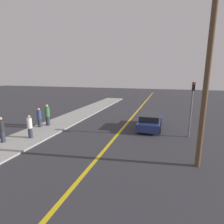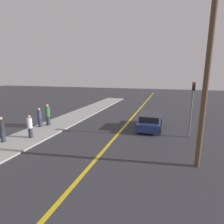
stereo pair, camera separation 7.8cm
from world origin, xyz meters
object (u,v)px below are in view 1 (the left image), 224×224
(pedestrian_near_curb, at_px, (2,130))
(pedestrian_mid_group, at_px, (30,127))
(car_ahead_center, at_px, (150,121))
(pedestrian_by_sign, at_px, (47,115))
(pedestrian_far_standing, at_px, (39,118))
(utility_pole, at_px, (206,87))
(traffic_light, at_px, (192,104))

(pedestrian_near_curb, bearing_deg, pedestrian_mid_group, 46.74)
(car_ahead_center, height_order, pedestrian_by_sign, pedestrian_by_sign)
(pedestrian_far_standing, relative_size, pedestrian_by_sign, 0.88)
(car_ahead_center, distance_m, pedestrian_far_standing, 9.14)
(car_ahead_center, bearing_deg, pedestrian_mid_group, -147.38)
(pedestrian_near_curb, height_order, pedestrian_mid_group, pedestrian_near_curb)
(pedestrian_mid_group, height_order, pedestrian_by_sign, pedestrian_by_sign)
(pedestrian_mid_group, bearing_deg, pedestrian_far_standing, 116.25)
(pedestrian_near_curb, xyz_separation_m, pedestrian_far_standing, (-0.03, 3.50, -0.04))
(car_ahead_center, distance_m, utility_pole, 7.03)
(pedestrian_far_standing, distance_m, utility_pole, 12.27)
(pedestrian_by_sign, xyz_separation_m, utility_pole, (11.23, -3.48, 2.82))
(pedestrian_near_curb, bearing_deg, pedestrian_far_standing, 90.53)
(car_ahead_center, height_order, utility_pole, utility_pole)
(car_ahead_center, height_order, pedestrian_near_curb, pedestrian_near_curb)
(pedestrian_by_sign, distance_m, traffic_light, 11.38)
(pedestrian_mid_group, height_order, utility_pole, utility_pole)
(pedestrian_by_sign, height_order, utility_pole, utility_pole)
(pedestrian_far_standing, xyz_separation_m, traffic_light, (11.60, 1.38, 1.49))
(pedestrian_near_curb, xyz_separation_m, utility_pole, (11.53, 0.64, 2.89))
(pedestrian_far_standing, bearing_deg, car_ahead_center, 17.19)
(car_ahead_center, xyz_separation_m, traffic_light, (2.88, -1.32, 1.80))
(utility_pole, bearing_deg, pedestrian_mid_group, 177.02)
(car_ahead_center, distance_m, pedestrian_by_sign, 8.66)
(car_ahead_center, bearing_deg, traffic_light, -25.51)
(car_ahead_center, relative_size, utility_pole, 0.51)
(car_ahead_center, xyz_separation_m, pedestrian_mid_group, (-7.58, -5.02, 0.31))
(traffic_light, bearing_deg, pedestrian_mid_group, -160.54)
(car_ahead_center, xyz_separation_m, utility_pole, (2.84, -5.56, 3.24))
(pedestrian_near_curb, bearing_deg, car_ahead_center, 35.49)
(pedestrian_mid_group, distance_m, pedestrian_far_standing, 2.58)
(pedestrian_mid_group, relative_size, pedestrian_far_standing, 1.00)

